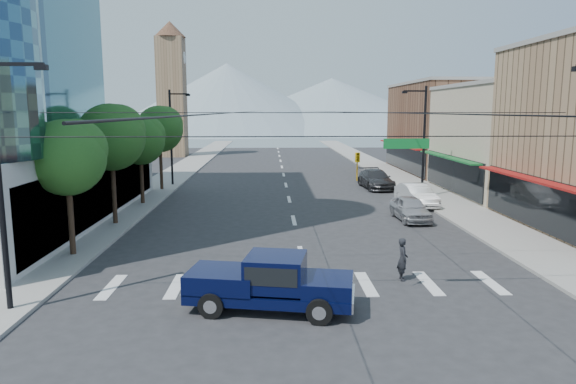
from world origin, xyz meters
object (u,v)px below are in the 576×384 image
pickup_truck (269,281)px  parked_car_far (376,179)px  parked_car_near (410,208)px  pedestrian (403,259)px  parked_car_mid (416,195)px

pickup_truck → parked_car_far: (9.77, 28.71, -0.20)m
pickup_truck → parked_car_near: bearing=68.9°
pedestrian → parked_car_far: (4.16, 25.61, -0.05)m
pedestrian → parked_car_mid: bearing=-17.3°
pickup_truck → parked_car_near: 17.54m
parked_car_mid → parked_car_near: bearing=-116.1°
pickup_truck → parked_car_far: bearing=81.7°
pickup_truck → parked_car_mid: size_ratio=1.24×
pickup_truck → parked_car_far: size_ratio=1.07×
pedestrian → parked_car_near: pedestrian is taller
pedestrian → parked_car_far: pedestrian is taller
pickup_truck → parked_car_mid: bearing=71.5°
pedestrian → parked_car_far: bearing=-8.7°
parked_car_far → pickup_truck: bearing=-112.8°
pedestrian → pickup_truck: bearing=119.4°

